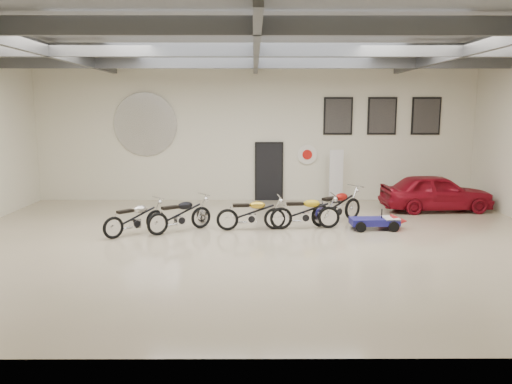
{
  "coord_description": "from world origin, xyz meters",
  "views": [
    {
      "loc": [
        -0.06,
        -12.31,
        3.36
      ],
      "look_at": [
        0.0,
        1.2,
        1.1
      ],
      "focal_mm": 35.0,
      "sensor_mm": 36.0,
      "label": 1
    }
  ],
  "objects_px": {
    "motorcycle_gold": "(251,213)",
    "go_kart": "(379,219)",
    "motorcycle_black": "(180,214)",
    "motorcycle_red": "(337,205)",
    "motorcycle_yellow": "(305,211)",
    "vintage_car": "(436,192)",
    "motorcycle_silver": "(135,217)",
    "banner_stand": "(336,176)"
  },
  "relations": [
    {
      "from": "motorcycle_black",
      "to": "motorcycle_gold",
      "type": "relative_size",
      "value": 1.01
    },
    {
      "from": "motorcycle_silver",
      "to": "motorcycle_gold",
      "type": "distance_m",
      "value": 3.17
    },
    {
      "from": "motorcycle_red",
      "to": "banner_stand",
      "type": "bearing_deg",
      "value": 42.34
    },
    {
      "from": "motorcycle_silver",
      "to": "motorcycle_yellow",
      "type": "distance_m",
      "value": 4.7
    },
    {
      "from": "banner_stand",
      "to": "go_kart",
      "type": "xyz_separation_m",
      "value": [
        0.57,
        -4.11,
        -0.65
      ]
    },
    {
      "from": "motorcycle_gold",
      "to": "motorcycle_red",
      "type": "xyz_separation_m",
      "value": [
        2.54,
        0.88,
        0.04
      ]
    },
    {
      "from": "motorcycle_silver",
      "to": "vintage_car",
      "type": "bearing_deg",
      "value": -24.28
    },
    {
      "from": "motorcycle_black",
      "to": "motorcycle_yellow",
      "type": "distance_m",
      "value": 3.5
    },
    {
      "from": "motorcycle_black",
      "to": "go_kart",
      "type": "xyz_separation_m",
      "value": [
        5.58,
        0.26,
        -0.2
      ]
    },
    {
      "from": "vintage_car",
      "to": "motorcycle_silver",
      "type": "bearing_deg",
      "value": 105.32
    },
    {
      "from": "motorcycle_yellow",
      "to": "vintage_car",
      "type": "xyz_separation_m",
      "value": [
        4.61,
        2.55,
        0.11
      ]
    },
    {
      "from": "motorcycle_gold",
      "to": "banner_stand",
      "type": "bearing_deg",
      "value": 48.29
    },
    {
      "from": "motorcycle_gold",
      "to": "vintage_car",
      "type": "xyz_separation_m",
      "value": [
        6.13,
        2.68,
        0.12
      ]
    },
    {
      "from": "motorcycle_black",
      "to": "motorcycle_yellow",
      "type": "bearing_deg",
      "value": -31.72
    },
    {
      "from": "motorcycle_silver",
      "to": "motorcycle_yellow",
      "type": "xyz_separation_m",
      "value": [
        4.65,
        0.64,
        0.03
      ]
    },
    {
      "from": "motorcycle_red",
      "to": "vintage_car",
      "type": "distance_m",
      "value": 4.02
    },
    {
      "from": "motorcycle_yellow",
      "to": "go_kart",
      "type": "xyz_separation_m",
      "value": [
        2.09,
        -0.06,
        -0.21
      ]
    },
    {
      "from": "motorcycle_silver",
      "to": "motorcycle_black",
      "type": "xyz_separation_m",
      "value": [
        1.16,
        0.32,
        0.02
      ]
    },
    {
      "from": "motorcycle_silver",
      "to": "motorcycle_red",
      "type": "height_order",
      "value": "motorcycle_red"
    },
    {
      "from": "motorcycle_black",
      "to": "motorcycle_yellow",
      "type": "height_order",
      "value": "motorcycle_yellow"
    },
    {
      "from": "banner_stand",
      "to": "motorcycle_black",
      "type": "xyz_separation_m",
      "value": [
        -5.01,
        -4.37,
        -0.45
      ]
    },
    {
      "from": "motorcycle_gold",
      "to": "vintage_car",
      "type": "relative_size",
      "value": 0.53
    },
    {
      "from": "vintage_car",
      "to": "motorcycle_red",
      "type": "bearing_deg",
      "value": 112.88
    },
    {
      "from": "motorcycle_yellow",
      "to": "motorcycle_red",
      "type": "relative_size",
      "value": 0.95
    },
    {
      "from": "banner_stand",
      "to": "vintage_car",
      "type": "relative_size",
      "value": 0.53
    },
    {
      "from": "motorcycle_silver",
      "to": "motorcycle_black",
      "type": "distance_m",
      "value": 1.21
    },
    {
      "from": "banner_stand",
      "to": "motorcycle_red",
      "type": "bearing_deg",
      "value": -112.7
    },
    {
      "from": "banner_stand",
      "to": "motorcycle_red",
      "type": "height_order",
      "value": "banner_stand"
    },
    {
      "from": "motorcycle_silver",
      "to": "go_kart",
      "type": "xyz_separation_m",
      "value": [
        6.74,
        0.58,
        -0.18
      ]
    },
    {
      "from": "go_kart",
      "to": "banner_stand",
      "type": "bearing_deg",
      "value": 95.27
    },
    {
      "from": "motorcycle_silver",
      "to": "motorcycle_black",
      "type": "relative_size",
      "value": 0.95
    },
    {
      "from": "motorcycle_silver",
      "to": "motorcycle_red",
      "type": "xyz_separation_m",
      "value": [
        5.67,
        1.4,
        0.06
      ]
    },
    {
      "from": "motorcycle_yellow",
      "to": "vintage_car",
      "type": "height_order",
      "value": "vintage_car"
    },
    {
      "from": "motorcycle_black",
      "to": "motorcycle_red",
      "type": "distance_m",
      "value": 4.63
    },
    {
      "from": "motorcycle_black",
      "to": "vintage_car",
      "type": "xyz_separation_m",
      "value": [
        8.1,
        2.87,
        0.12
      ]
    },
    {
      "from": "motorcycle_black",
      "to": "motorcycle_gold",
      "type": "bearing_deg",
      "value": -31.41
    },
    {
      "from": "motorcycle_gold",
      "to": "go_kart",
      "type": "height_order",
      "value": "motorcycle_gold"
    },
    {
      "from": "banner_stand",
      "to": "motorcycle_black",
      "type": "relative_size",
      "value": 0.99
    },
    {
      "from": "banner_stand",
      "to": "go_kart",
      "type": "relative_size",
      "value": 1.15
    },
    {
      "from": "banner_stand",
      "to": "motorcycle_yellow",
      "type": "relative_size",
      "value": 0.97
    },
    {
      "from": "motorcycle_gold",
      "to": "go_kart",
      "type": "relative_size",
      "value": 1.16
    },
    {
      "from": "motorcycle_yellow",
      "to": "motorcycle_gold",
      "type": "bearing_deg",
      "value": 179.77
    }
  ]
}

